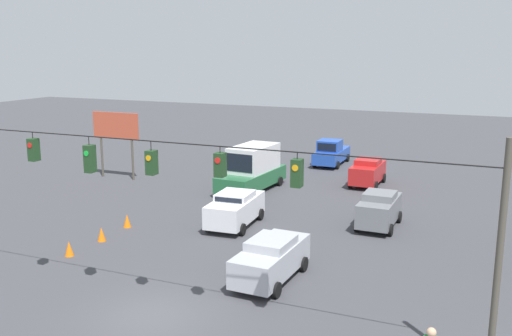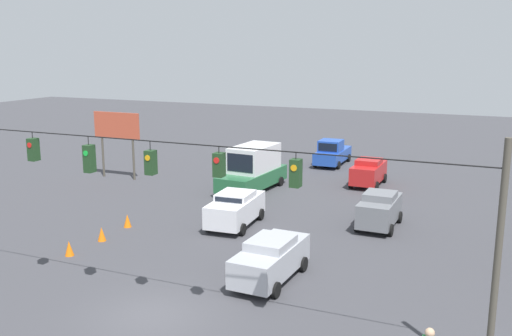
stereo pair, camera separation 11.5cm
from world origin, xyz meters
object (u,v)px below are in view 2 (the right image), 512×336
object	(u,v)px
traffic_cone_nearest	(69,248)
box_truck_green_withflow_far	(253,168)
overhead_signal_span	(151,190)
sedan_red_oncoming_deep	(369,172)
sedan_white_withflow_mid	(235,208)
roadside_billboard	(117,130)
sedan_grey_oncoming_far	(380,209)
pickup_truck_blue_withflow_deep	(332,153)
traffic_cone_third	(127,221)
traffic_cone_second	(102,234)
sedan_silver_crossing_near	(271,258)

from	to	relation	value
traffic_cone_nearest	box_truck_green_withflow_far	bearing A→B (deg)	-100.48
overhead_signal_span	sedan_red_oncoming_deep	distance (m)	22.93
overhead_signal_span	sedan_white_withflow_mid	bearing A→B (deg)	-80.49
roadside_billboard	box_truck_green_withflow_far	bearing A→B (deg)	-175.64
sedan_white_withflow_mid	sedan_red_oncoming_deep	xyz separation A→B (m)	(-4.54, -12.01, 0.00)
overhead_signal_span	sedan_grey_oncoming_far	size ratio (longest dim) A/B	5.87
sedan_red_oncoming_deep	overhead_signal_span	bearing A→B (deg)	82.93
pickup_truck_blue_withflow_deep	traffic_cone_third	distance (m)	21.19
sedan_white_withflow_mid	box_truck_green_withflow_far	world-z (taller)	box_truck_green_withflow_far
sedan_white_withflow_mid	traffic_cone_third	bearing A→B (deg)	26.35
sedan_red_oncoming_deep	box_truck_green_withflow_far	xyz separation A→B (m)	(6.89, 4.35, 0.50)
sedan_grey_oncoming_far	traffic_cone_third	xyz separation A→B (m)	(12.42, 5.43, -0.65)
traffic_cone_nearest	traffic_cone_second	bearing A→B (deg)	-91.36
pickup_truck_blue_withflow_deep	traffic_cone_second	xyz separation A→B (m)	(5.26, 22.84, -0.62)
traffic_cone_nearest	sedan_grey_oncoming_far	bearing A→B (deg)	-140.71
overhead_signal_span	roadside_billboard	size ratio (longest dim) A/B	4.66
pickup_truck_blue_withflow_deep	overhead_signal_span	bearing A→B (deg)	93.12
sedan_grey_oncoming_far	traffic_cone_second	size ratio (longest dim) A/B	5.46
sedan_white_withflow_mid	roadside_billboard	size ratio (longest dim) A/B	0.93
traffic_cone_nearest	traffic_cone_third	world-z (taller)	same
sedan_grey_oncoming_far	traffic_cone_second	world-z (taller)	sedan_grey_oncoming_far
sedan_grey_oncoming_far	sedan_white_withflow_mid	bearing A→B (deg)	21.54
roadside_billboard	traffic_cone_nearest	bearing A→B (deg)	118.86
sedan_red_oncoming_deep	roadside_billboard	bearing A→B (deg)	16.50
sedan_silver_crossing_near	overhead_signal_span	bearing A→B (deg)	57.38
box_truck_green_withflow_far	roadside_billboard	world-z (taller)	roadside_billboard
overhead_signal_span	roadside_billboard	world-z (taller)	overhead_signal_span
pickup_truck_blue_withflow_deep	sedan_white_withflow_mid	size ratio (longest dim) A/B	1.12
overhead_signal_span	sedan_grey_oncoming_far	xyz separation A→B (m)	(-5.45, -13.30, -3.61)
pickup_truck_blue_withflow_deep	roadside_billboard	xyz separation A→B (m)	(13.07, 11.03, 2.59)
sedan_white_withflow_mid	traffic_cone_third	world-z (taller)	sedan_white_withflow_mid
sedan_grey_oncoming_far	roadside_billboard	bearing A→B (deg)	-11.32
sedan_white_withflow_mid	traffic_cone_second	distance (m)	7.10
overhead_signal_span	pickup_truck_blue_withflow_deep	xyz separation A→B (m)	(1.55, -28.35, -3.64)
sedan_silver_crossing_near	sedan_red_oncoming_deep	bearing A→B (deg)	-89.98
sedan_silver_crossing_near	traffic_cone_third	xyz separation A→B (m)	(9.76, -3.51, -0.60)
sedan_silver_crossing_near	traffic_cone_nearest	world-z (taller)	sedan_silver_crossing_near
sedan_silver_crossing_near	traffic_cone_second	bearing A→B (deg)	-6.80
overhead_signal_span	traffic_cone_nearest	world-z (taller)	overhead_signal_span
traffic_cone_nearest	roadside_billboard	world-z (taller)	roadside_billboard
pickup_truck_blue_withflow_deep	box_truck_green_withflow_far	xyz separation A→B (m)	(2.56, 10.23, 0.51)
sedan_red_oncoming_deep	sedan_grey_oncoming_far	bearing A→B (deg)	106.18
traffic_cone_second	roadside_billboard	xyz separation A→B (m)	(7.81, -11.80, 3.21)
sedan_silver_crossing_near	pickup_truck_blue_withflow_deep	size ratio (longest dim) A/B	0.91
overhead_signal_span	sedan_silver_crossing_near	world-z (taller)	overhead_signal_span
sedan_white_withflow_mid	sedan_red_oncoming_deep	distance (m)	12.84
traffic_cone_third	traffic_cone_nearest	bearing A→B (deg)	91.41
overhead_signal_span	traffic_cone_third	size ratio (longest dim) A/B	32.03
sedan_red_oncoming_deep	traffic_cone_third	bearing A→B (deg)	56.24
traffic_cone_third	overhead_signal_span	bearing A→B (deg)	131.53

